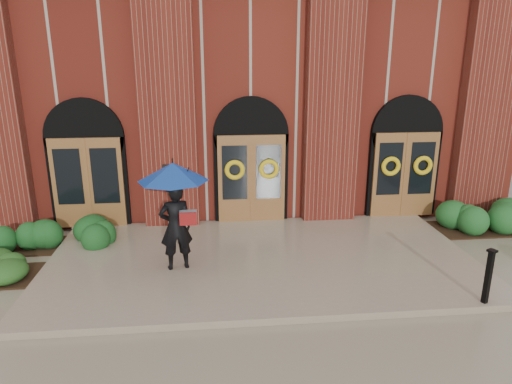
{
  "coord_description": "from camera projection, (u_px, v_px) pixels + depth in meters",
  "views": [
    {
      "loc": [
        -1.12,
        -9.73,
        4.73
      ],
      "look_at": [
        -0.04,
        1.0,
        1.52
      ],
      "focal_mm": 32.0,
      "sensor_mm": 36.0,
      "label": 1
    }
  ],
  "objects": [
    {
      "name": "ground",
      "position": [
        262.0,
        266.0,
        10.74
      ],
      "size": [
        90.0,
        90.0,
        0.0
      ],
      "primitive_type": "plane",
      "color": "gray",
      "rests_on": "ground"
    },
    {
      "name": "hedge_wall_left",
      "position": [
        55.0,
        234.0,
        11.74
      ],
      "size": [
        2.67,
        1.07,
        0.69
      ],
      "primitive_type": "ellipsoid",
      "color": "#17471B",
      "rests_on": "ground"
    },
    {
      "name": "church_building",
      "position": [
        238.0,
        89.0,
        18.11
      ],
      "size": [
        16.2,
        12.53,
        7.0
      ],
      "color": "#601E14",
      "rests_on": "ground"
    },
    {
      "name": "hedge_front_left",
      "position": [
        4.0,
        268.0,
        10.12
      ],
      "size": [
        1.27,
        1.09,
        0.45
      ],
      "primitive_type": "ellipsoid",
      "color": "#234D1A",
      "rests_on": "ground"
    },
    {
      "name": "man_with_umbrella",
      "position": [
        174.0,
        196.0,
        9.82
      ],
      "size": [
        1.82,
        1.82,
        2.43
      ],
      "rotation": [
        0.0,
        0.0,
        3.36
      ],
      "color": "black",
      "rests_on": "landing"
    },
    {
      "name": "landing",
      "position": [
        261.0,
        260.0,
        10.86
      ],
      "size": [
        10.0,
        5.3,
        0.15
      ],
      "primitive_type": "cube",
      "color": "gray",
      "rests_on": "ground"
    },
    {
      "name": "metal_post",
      "position": [
        488.0,
        275.0,
        8.68
      ],
      "size": [
        0.2,
        0.2,
        1.11
      ],
      "rotation": [
        0.0,
        0.0,
        0.43
      ],
      "color": "black",
      "rests_on": "landing"
    },
    {
      "name": "hedge_wall_right",
      "position": [
        491.0,
        216.0,
        12.91
      ],
      "size": [
        2.97,
        1.19,
        0.76
      ],
      "primitive_type": "ellipsoid",
      "color": "#1C5120",
      "rests_on": "ground"
    }
  ]
}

